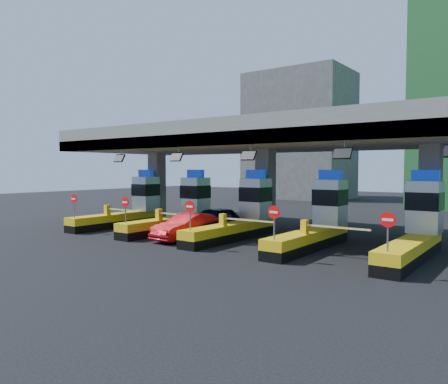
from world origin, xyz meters
The scene contains 10 objects.
ground centered at (0.00, 0.00, 0.00)m, with size 120.00×120.00×0.00m, color black.
toll_canopy centered at (0.00, 2.87, 6.13)m, with size 28.00×12.09×7.00m.
toll_lane_far_left centered at (-10.00, 0.28, 1.40)m, with size 4.43×8.00×4.16m.
toll_lane_left centered at (-5.00, 0.28, 1.40)m, with size 4.43×8.00×4.16m.
toll_lane_center centered at (0.00, 0.28, 1.40)m, with size 4.43×8.00×4.16m.
toll_lane_right centered at (5.00, 0.28, 1.40)m, with size 4.43×8.00×4.16m.
toll_lane_far_right centered at (10.00, 0.28, 1.40)m, with size 4.43×8.00×4.16m.
bg_building_concrete centered at (-14.00, 36.00, 9.00)m, with size 14.00×10.00×18.00m, color #4C4C49.
van centered at (-2.12, 0.15, 0.88)m, with size 2.07×5.15×1.75m, color black.
red_car centered at (-2.17, -2.29, 0.78)m, with size 1.65×4.72×1.56m, color #B50D13.
Camera 1 is at (14.76, -21.76, 4.19)m, focal length 35.00 mm.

